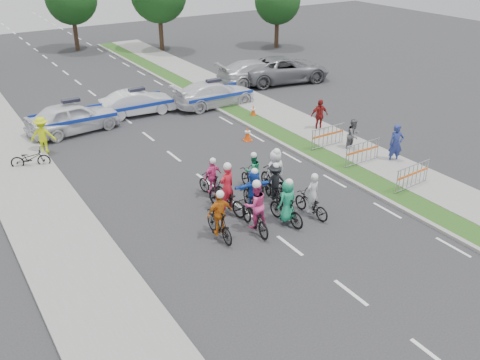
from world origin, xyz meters
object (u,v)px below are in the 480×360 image
rider_9 (212,181)px  spectator_2 (319,115)px  rider_8 (252,176)px  police_car_2 (214,94)px  rider_5 (253,193)px  spectator_0 (396,144)px  rider_0 (311,201)px  cone_0 (248,134)px  rider_3 (219,220)px  rider_4 (274,187)px  rider_1 (287,206)px  barrier_2 (328,137)px  tree_2 (278,1)px  rider_6 (227,196)px  rider_2 (255,212)px  barrier_0 (412,177)px  parked_bike (30,158)px  civilian_sedan (257,72)px  police_car_1 (138,103)px  barrier_1 (362,154)px  police_car_0 (73,117)px  rider_7 (275,176)px  marshal_hiviz (43,135)px  spectator_1 (353,135)px  cone_1 (253,111)px  civilian_suv (285,69)px

rider_9 → spectator_2: (8.32, 3.50, 0.19)m
rider_8 → police_car_2: (4.15, 10.48, 0.09)m
rider_5 → rider_8: 1.71m
spectator_0 → rider_0: bearing=-140.4°
cone_0 → rider_3: bearing=-128.8°
rider_4 → rider_5: (-1.06, -0.14, 0.09)m
rider_0 → rider_1: size_ratio=0.97×
rider_9 → barrier_2: (7.14, 1.44, -0.10)m
rider_8 → tree_2: size_ratio=0.29×
rider_4 → rider_6: size_ratio=0.82×
rider_0 → rider_2: rider_2 is taller
tree_2 → rider_2: bearing=-127.0°
rider_3 → barrier_0: (8.46, -0.94, -0.16)m
rider_5 → parked_bike: bearing=-45.7°
police_car_2 → rider_9: bearing=150.5°
rider_4 → spectator_0: spectator_0 is taller
civilian_sedan → spectator_0: (-1.97, -14.19, 0.11)m
spectator_0 → spectator_2: spectator_0 is taller
police_car_1 → barrier_0: 15.88m
barrier_1 → spectator_2: bearing=75.1°
rider_6 → tree_2: tree_2 is taller
rider_2 → rider_4: 2.29m
rider_8 → barrier_1: (5.49, -0.55, -0.08)m
rider_0 → tree_2: (16.09, 24.74, 3.25)m
police_car_0 → police_car_1: bearing=-83.9°
rider_3 → rider_7: rider_7 is taller
rider_3 → tree_2: (19.76, 24.31, 3.11)m
rider_4 → civilian_sedan: bearing=-109.9°
spectator_2 → barrier_1: size_ratio=0.85×
rider_7 → marshal_hiviz: bearing=-53.3°
spectator_2 → spectator_0: bearing=-78.2°
police_car_2 → spectator_1: bearing=-166.8°
marshal_hiviz → parked_bike: bearing=82.6°
cone_1 → rider_6: bearing=-128.6°
rider_0 → tree_2: tree_2 is taller
rider_5 → rider_8: rider_5 is taller
civilian_suv → rider_1: bearing=154.4°
rider_9 → barrier_0: rider_9 is taller
spectator_1 → parked_bike: (-13.45, 6.10, -0.34)m
rider_2 → rider_5: (0.75, 1.26, 0.01)m
marshal_hiviz → tree_2: size_ratio=0.31×
rider_6 → police_car_0: bearing=-89.7°
rider_0 → police_car_0: bearing=-74.5°
spectator_0 → parked_bike: bearing=173.5°
rider_0 → civilian_sedan: size_ratio=0.32×
police_car_1 → spectator_2: (6.94, -7.51, 0.17)m
cone_0 → rider_8: bearing=-120.8°
barrier_1 → parked_bike: barrier_1 is taller
spectator_0 → barrier_0: size_ratio=0.90×
rider_1 → barrier_1: size_ratio=0.91×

